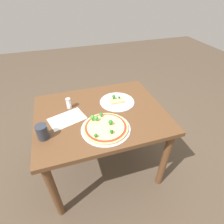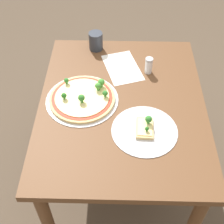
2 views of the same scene
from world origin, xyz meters
TOP-DOWN VIEW (x-y plane):
  - ground_plane at (0.00, 0.00)m, footprint 8.00×8.00m
  - dining_table at (0.00, 0.00)m, footprint 1.04×0.82m
  - pizza_tray_whole at (0.01, 0.20)m, footprint 0.36×0.36m
  - pizza_tray_slice at (-0.18, -0.10)m, footprint 0.30×0.30m
  - drinking_cup at (0.44, 0.15)m, footprint 0.08×0.08m
  - condiment_shaker at (0.23, -0.14)m, footprint 0.04×0.04m
  - paper_menu at (0.27, -0.00)m, footprint 0.31×0.25m

SIDE VIEW (x-z plane):
  - ground_plane at x=0.00m, z-range 0.00..0.00m
  - dining_table at x=0.00m, z-range 0.25..0.95m
  - paper_menu at x=0.27m, z-range 0.70..0.71m
  - pizza_tray_slice at x=-0.18m, z-range 0.68..0.75m
  - pizza_tray_whole at x=0.01m, z-range 0.68..0.75m
  - condiment_shaker at x=0.23m, z-range 0.70..0.80m
  - drinking_cup at x=0.44m, z-range 0.70..0.81m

